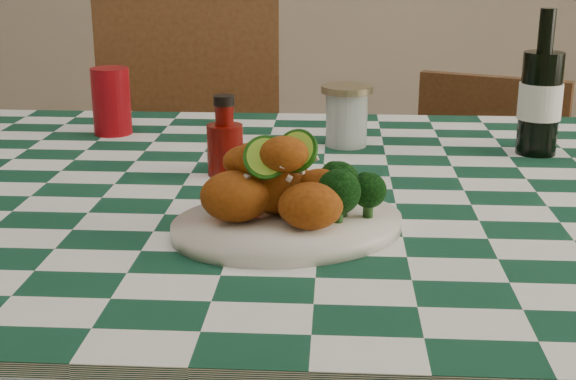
# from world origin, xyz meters

# --- Properties ---
(plate) EXTENTS (0.35, 0.32, 0.02)m
(plate) POSITION_xyz_m (0.06, -0.19, 0.80)
(plate) COLOR silver
(plate) RESTS_ON dining_table
(fried_chicken_pile) EXTENTS (0.16, 0.12, 0.10)m
(fried_chicken_pile) POSITION_xyz_m (0.06, -0.19, 0.86)
(fried_chicken_pile) COLOR #92420E
(fried_chicken_pile) RESTS_ON plate
(broccoli_side) EXTENTS (0.09, 0.09, 0.06)m
(broccoli_side) POSITION_xyz_m (0.14, -0.18, 0.84)
(broccoli_side) COLOR black
(broccoli_side) RESTS_ON plate
(red_tumbler) EXTENTS (0.08, 0.08, 0.12)m
(red_tumbler) POSITION_xyz_m (-0.29, 0.32, 0.85)
(red_tumbler) COLOR maroon
(red_tumbler) RESTS_ON dining_table
(ketchup_bottle) EXTENTS (0.06, 0.06, 0.12)m
(ketchup_bottle) POSITION_xyz_m (-0.05, 0.06, 0.85)
(ketchup_bottle) COLOR #610904
(ketchup_bottle) RESTS_ON dining_table
(mason_jar) EXTENTS (0.12, 0.12, 0.11)m
(mason_jar) POSITION_xyz_m (0.14, 0.25, 0.84)
(mason_jar) COLOR #B2BCBA
(mason_jar) RESTS_ON dining_table
(beer_bottle) EXTENTS (0.08, 0.08, 0.24)m
(beer_bottle) POSITION_xyz_m (0.46, 0.22, 0.91)
(beer_bottle) COLOR black
(beer_bottle) RESTS_ON dining_table
(wooden_chair_left) EXTENTS (0.55, 0.56, 1.01)m
(wooden_chair_left) POSITION_xyz_m (-0.22, 0.70, 0.50)
(wooden_chair_left) COLOR #472814
(wooden_chair_left) RESTS_ON ground
(wooden_chair_right) EXTENTS (0.49, 0.50, 0.81)m
(wooden_chair_right) POSITION_xyz_m (0.44, 0.72, 0.41)
(wooden_chair_right) COLOR #472814
(wooden_chair_right) RESTS_ON ground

